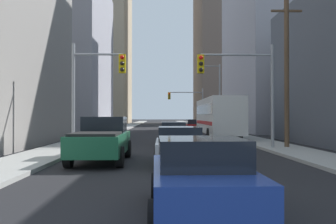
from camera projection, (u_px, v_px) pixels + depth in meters
name	position (u px, v px, depth m)	size (l,w,h in m)	color
sidewalk_left	(119.00, 129.00, 52.10)	(2.59, 160.00, 0.15)	#9E9E99
sidewalk_right	(210.00, 129.00, 52.41)	(2.59, 160.00, 0.15)	#9E9E99
city_bus	(218.00, 116.00, 32.07)	(2.67, 11.51, 3.40)	silver
pickup_truck_green	(102.00, 140.00, 15.83)	(2.20, 5.41, 1.90)	#195938
sedan_blue	(201.00, 177.00, 7.18)	(1.95, 4.22, 1.52)	navy
sedan_silver	(179.00, 146.00, 14.51)	(1.95, 4.22, 1.52)	#B7BABF
sedan_white	(173.00, 133.00, 25.47)	(1.95, 4.23, 1.52)	white
sedan_red	(194.00, 126.00, 44.51)	(1.95, 4.23, 1.52)	maroon
traffic_signal_near_left	(96.00, 79.00, 20.98)	(3.02, 0.44, 6.00)	gray
traffic_signal_near_right	(240.00, 78.00, 21.18)	(4.37, 0.44, 6.00)	gray
traffic_signal_far_right	(187.00, 101.00, 54.97)	(5.21, 0.44, 6.00)	gray
utility_pole_right	(287.00, 63.00, 21.67)	(2.20, 0.28, 9.43)	brown
street_lamp_right	(216.00, 92.00, 40.28)	(2.37, 0.32, 7.50)	gray
building_left_mid_office	(24.00, 55.00, 53.22)	(22.98, 20.11, 21.08)	#93939E
building_left_far_tower	(96.00, 26.00, 95.43)	(16.66, 24.50, 49.95)	tan
building_right_mid_block	(309.00, 30.00, 47.84)	(19.03, 20.01, 25.92)	#93939E
building_right_far_highrise	(239.00, 30.00, 92.46)	(20.78, 21.71, 46.40)	#66564C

